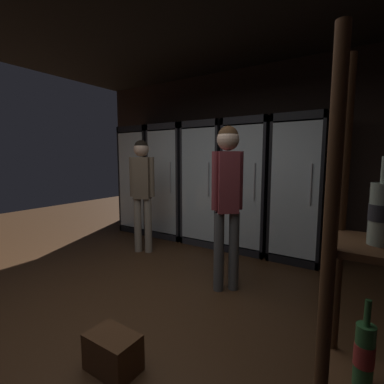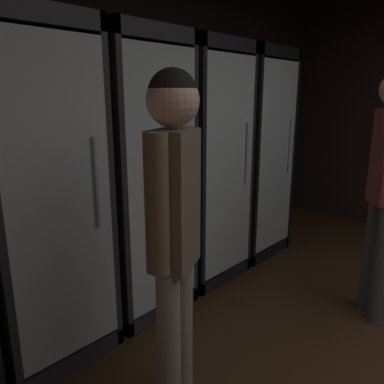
{
  "view_description": "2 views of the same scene",
  "coord_description": "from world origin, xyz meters",
  "px_view_note": "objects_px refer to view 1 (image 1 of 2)",
  "views": [
    {
      "loc": [
        1.73,
        -1.28,
        1.4
      ],
      "look_at": [
        -0.83,
        2.63,
        0.82
      ],
      "focal_mm": 26.04,
      "sensor_mm": 36.0,
      "label": 1
    },
    {
      "loc": [
        -2.16,
        0.58,
        1.53
      ],
      "look_at": [
        -0.1,
        2.47,
        0.82
      ],
      "focal_mm": 35.25,
      "sensor_mm": 36.0,
      "label": 2
    }
  ],
  "objects_px": {
    "shopper_far": "(227,190)",
    "wine_crate_floor": "(113,352)",
    "cooler_right": "(251,187)",
    "cooler_center": "(209,185)",
    "cooler_far_right": "(300,190)",
    "cooler_left": "(175,182)",
    "cooler_far_left": "(145,180)",
    "shopper_near": "(142,183)"
  },
  "relations": [
    {
      "from": "cooler_center",
      "to": "shopper_near",
      "type": "height_order",
      "value": "cooler_center"
    },
    {
      "from": "cooler_center",
      "to": "shopper_far",
      "type": "relative_size",
      "value": 1.14
    },
    {
      "from": "cooler_far_left",
      "to": "shopper_far",
      "type": "relative_size",
      "value": 1.14
    },
    {
      "from": "cooler_far_left",
      "to": "wine_crate_floor",
      "type": "bearing_deg",
      "value": -50.82
    },
    {
      "from": "cooler_far_left",
      "to": "shopper_near",
      "type": "xyz_separation_m",
      "value": [
        0.88,
        -1.02,
        0.07
      ]
    },
    {
      "from": "cooler_right",
      "to": "cooler_far_right",
      "type": "distance_m",
      "value": 0.72
    },
    {
      "from": "cooler_far_right",
      "to": "wine_crate_floor",
      "type": "bearing_deg",
      "value": -100.55
    },
    {
      "from": "shopper_far",
      "to": "wine_crate_floor",
      "type": "distance_m",
      "value": 1.72
    },
    {
      "from": "cooler_right",
      "to": "cooler_far_right",
      "type": "relative_size",
      "value": 1.0
    },
    {
      "from": "cooler_far_right",
      "to": "wine_crate_floor",
      "type": "xyz_separation_m",
      "value": [
        -0.53,
        -2.85,
        -0.83
      ]
    },
    {
      "from": "cooler_left",
      "to": "cooler_right",
      "type": "height_order",
      "value": "same"
    },
    {
      "from": "cooler_left",
      "to": "wine_crate_floor",
      "type": "height_order",
      "value": "cooler_left"
    },
    {
      "from": "cooler_right",
      "to": "shopper_far",
      "type": "height_order",
      "value": "cooler_right"
    },
    {
      "from": "cooler_center",
      "to": "cooler_left",
      "type": "bearing_deg",
      "value": 179.79
    },
    {
      "from": "shopper_far",
      "to": "cooler_left",
      "type": "bearing_deg",
      "value": 140.5
    },
    {
      "from": "cooler_far_left",
      "to": "shopper_far",
      "type": "xyz_separation_m",
      "value": [
        2.45,
        -1.43,
        0.11
      ]
    },
    {
      "from": "cooler_left",
      "to": "shopper_far",
      "type": "xyz_separation_m",
      "value": [
        1.73,
        -1.43,
        0.11
      ]
    },
    {
      "from": "cooler_far_right",
      "to": "shopper_far",
      "type": "relative_size",
      "value": 1.14
    },
    {
      "from": "cooler_left",
      "to": "shopper_near",
      "type": "xyz_separation_m",
      "value": [
        0.17,
        -1.02,
        0.07
      ]
    },
    {
      "from": "cooler_center",
      "to": "cooler_far_left",
      "type": "bearing_deg",
      "value": 179.93
    },
    {
      "from": "shopper_far",
      "to": "cooler_right",
      "type": "bearing_deg",
      "value": 101.99
    },
    {
      "from": "cooler_far_right",
      "to": "shopper_far",
      "type": "height_order",
      "value": "cooler_far_right"
    },
    {
      "from": "cooler_center",
      "to": "cooler_far_right",
      "type": "distance_m",
      "value": 1.43
    },
    {
      "from": "cooler_far_left",
      "to": "shopper_far",
      "type": "bearing_deg",
      "value": -30.25
    },
    {
      "from": "cooler_center",
      "to": "cooler_far_right",
      "type": "relative_size",
      "value": 1.0
    },
    {
      "from": "cooler_left",
      "to": "shopper_near",
      "type": "bearing_deg",
      "value": -80.65
    },
    {
      "from": "cooler_left",
      "to": "cooler_far_left",
      "type": "bearing_deg",
      "value": -179.92
    },
    {
      "from": "cooler_center",
      "to": "wine_crate_floor",
      "type": "relative_size",
      "value": 5.59
    },
    {
      "from": "shopper_near",
      "to": "shopper_far",
      "type": "distance_m",
      "value": 1.62
    },
    {
      "from": "shopper_far",
      "to": "wine_crate_floor",
      "type": "relative_size",
      "value": 4.88
    },
    {
      "from": "shopper_near",
      "to": "wine_crate_floor",
      "type": "bearing_deg",
      "value": -51.84
    },
    {
      "from": "cooler_far_right",
      "to": "wine_crate_floor",
      "type": "height_order",
      "value": "cooler_far_right"
    },
    {
      "from": "cooler_center",
      "to": "wine_crate_floor",
      "type": "height_order",
      "value": "cooler_center"
    },
    {
      "from": "cooler_center",
      "to": "cooler_right",
      "type": "xyz_separation_m",
      "value": [
        0.71,
        0.0,
        0.0
      ]
    },
    {
      "from": "cooler_left",
      "to": "cooler_center",
      "type": "distance_m",
      "value": 0.71
    },
    {
      "from": "cooler_center",
      "to": "cooler_far_right",
      "type": "xyz_separation_m",
      "value": [
        1.43,
        0.0,
        0.01
      ]
    },
    {
      "from": "cooler_far_right",
      "to": "wine_crate_floor",
      "type": "relative_size",
      "value": 5.59
    },
    {
      "from": "cooler_left",
      "to": "wine_crate_floor",
      "type": "bearing_deg",
      "value": -60.56
    },
    {
      "from": "cooler_far_left",
      "to": "cooler_center",
      "type": "height_order",
      "value": "same"
    },
    {
      "from": "shopper_far",
      "to": "wine_crate_floor",
      "type": "height_order",
      "value": "shopper_far"
    },
    {
      "from": "cooler_right",
      "to": "shopper_far",
      "type": "xyz_separation_m",
      "value": [
        0.3,
        -1.43,
        0.12
      ]
    },
    {
      "from": "wine_crate_floor",
      "to": "cooler_right",
      "type": "bearing_deg",
      "value": 93.68
    }
  ]
}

